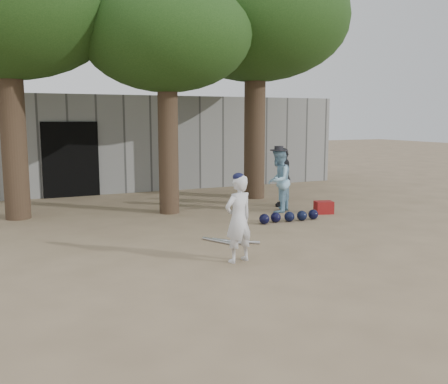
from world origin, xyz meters
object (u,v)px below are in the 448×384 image
spectator_blue (278,181)px  red_bag (324,207)px  spectator_dark (284,177)px  boy_player (238,219)px

spectator_blue → red_bag: bearing=102.0°
red_bag → spectator_dark: bearing=106.0°
spectator_dark → spectator_blue: bearing=0.6°
boy_player → spectator_dark: 5.29m
spectator_blue → spectator_dark: bearing=-173.0°
spectator_blue → red_bag: spectator_blue is taller
boy_player → spectator_dark: spectator_dark is taller
boy_player → red_bag: (3.72, 2.81, -0.56)m
boy_player → red_bag: bearing=-156.9°
spectator_blue → spectator_dark: spectator_blue is taller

